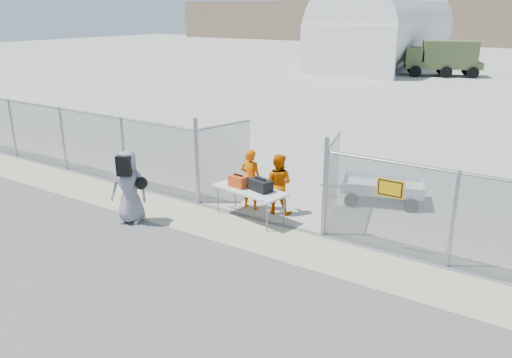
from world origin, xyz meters
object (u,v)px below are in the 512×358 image
Objects in this scene: folding_table at (250,204)px; visitor at (129,187)px; security_worker_right at (278,184)px; utility_trailer at (382,190)px; security_worker_left at (251,179)px.

folding_table is 3.20m from visitor.
folding_table is at bearing 10.07° from visitor.
folding_table is 1.19× the size of security_worker_right.
security_worker_right reaches higher than utility_trailer.
folding_table is at bearing 117.41° from security_worker_left.
security_worker_right is (0.40, 0.76, 0.42)m from folding_table.
security_worker_right is at bearing -175.72° from security_worker_left.
security_worker_left is 0.90× the size of visitor.
security_worker_left is at bearing 23.18° from visitor.
visitor is 7.16m from utility_trailer.
security_worker_left is (-0.40, 0.63, 0.44)m from folding_table.
visitor reaches higher than security_worker_right.
utility_trailer is at bearing 18.51° from visitor.
folding_table is 4.04m from utility_trailer.
folding_table is 0.87m from security_worker_left.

